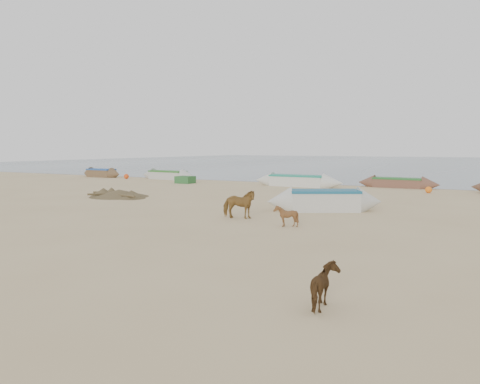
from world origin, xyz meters
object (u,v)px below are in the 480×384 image
cow_adult (239,204)px  calf_front (286,216)px  near_canoe (324,200)px  calf_right (327,287)px

cow_adult → calf_front: cow_adult is taller
cow_adult → near_canoe: cow_adult is taller
cow_adult → calf_front: (2.56, -0.92, -0.20)m
calf_front → calf_right: (4.25, -8.09, 0.01)m
cow_adult → near_canoe: bearing=-44.3°
cow_adult → calf_right: size_ratio=1.74×
calf_front → calf_right: size_ratio=0.99×
cow_adult → near_canoe: (2.44, 4.06, -0.12)m
calf_right → calf_front: bearing=-3.7°
calf_front → near_canoe: 4.98m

